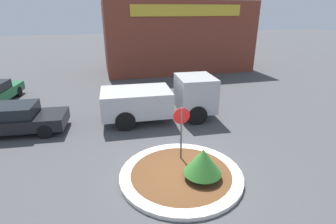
# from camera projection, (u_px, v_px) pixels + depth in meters

# --- Properties ---
(ground_plane) EXTENTS (120.00, 120.00, 0.00)m
(ground_plane) POSITION_uv_depth(u_px,v_px,m) (181.00, 176.00, 9.31)
(ground_plane) COLOR #474749
(traffic_island) EXTENTS (4.34, 4.34, 0.15)m
(traffic_island) POSITION_uv_depth(u_px,v_px,m) (181.00, 175.00, 9.29)
(traffic_island) COLOR silver
(traffic_island) RESTS_ON ground_plane
(stop_sign) EXTENTS (0.63, 0.07, 2.24)m
(stop_sign) POSITION_uv_depth(u_px,v_px,m) (181.00, 125.00, 9.70)
(stop_sign) COLOR #4C4C51
(stop_sign) RESTS_ON ground_plane
(island_shrub) EXTENTS (1.29, 1.29, 1.10)m
(island_shrub) POSITION_uv_depth(u_px,v_px,m) (203.00, 161.00, 8.75)
(island_shrub) COLOR brown
(island_shrub) RESTS_ON traffic_island
(utility_truck) EXTENTS (6.00, 2.67, 2.25)m
(utility_truck) POSITION_uv_depth(u_px,v_px,m) (162.00, 99.00, 13.79)
(utility_truck) COLOR #B2B2B7
(utility_truck) RESTS_ON ground_plane
(storefront_building) EXTENTS (13.43, 6.07, 6.26)m
(storefront_building) POSITION_uv_depth(u_px,v_px,m) (177.00, 36.00, 24.92)
(storefront_building) COLOR brown
(storefront_building) RESTS_ON ground_plane
(parked_sedan_black) EXTENTS (4.37, 2.24, 1.40)m
(parked_sedan_black) POSITION_uv_depth(u_px,v_px,m) (18.00, 119.00, 12.41)
(parked_sedan_black) COLOR black
(parked_sedan_black) RESTS_ON ground_plane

